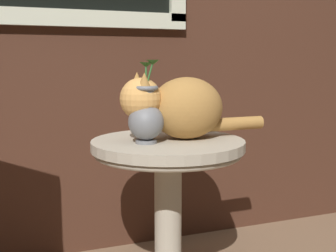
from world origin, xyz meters
TOP-DOWN VIEW (x-y plane):
  - wicker_side_table at (0.26, 0.28)m, footprint 0.55×0.55m
  - cat at (0.30, 0.28)m, footprint 0.56×0.22m
  - pewter_vase_with_ivy at (0.17, 0.24)m, footprint 0.12×0.12m

SIDE VIEW (x-z plane):
  - wicker_side_table at x=0.26m, z-range 0.10..0.68m
  - pewter_vase_with_ivy at x=0.17m, z-range 0.53..0.82m
  - cat at x=0.30m, z-range 0.58..0.82m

